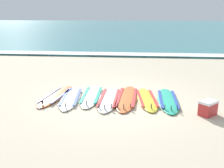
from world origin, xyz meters
TOP-DOWN VIEW (x-y plane):
  - ground_plane at (0.00, 0.00)m, footprint 80.00×80.00m
  - sea at (0.00, 37.54)m, footprint 80.00×60.00m
  - wave_foam_strip at (0.00, 8.15)m, footprint 80.00×1.21m
  - surfboard_0 at (-1.92, 0.13)m, footprint 0.84×2.28m
  - surfboard_1 at (-1.42, -0.01)m, footprint 0.77×2.29m
  - surfboard_2 at (-0.83, 0.25)m, footprint 0.64×2.32m
  - surfboard_3 at (-0.27, 0.03)m, footprint 0.64×2.42m
  - surfboard_4 at (0.26, 0.15)m, footprint 0.74×2.53m
  - surfboard_5 at (0.85, 0.10)m, footprint 0.78×2.24m
  - surfboard_6 at (1.46, 0.06)m, footprint 0.61×2.32m
  - cooler_box at (2.35, -0.92)m, footprint 0.54×0.54m

SIDE VIEW (x-z plane):
  - ground_plane at x=0.00m, z-range 0.00..0.00m
  - surfboard_2 at x=-0.83m, z-range -0.05..0.13m
  - surfboard_1 at x=-1.42m, z-range -0.05..0.13m
  - surfboard_0 at x=-1.92m, z-range -0.05..0.13m
  - surfboard_5 at x=0.85m, z-range -0.05..0.13m
  - surfboard_4 at x=0.26m, z-range -0.05..0.13m
  - surfboard_3 at x=-0.27m, z-range -0.05..0.13m
  - surfboard_6 at x=1.46m, z-range -0.05..0.13m
  - sea at x=0.00m, z-range 0.00..0.10m
  - wave_foam_strip at x=0.00m, z-range 0.00..0.11m
  - cooler_box at x=2.35m, z-range 0.00..0.38m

